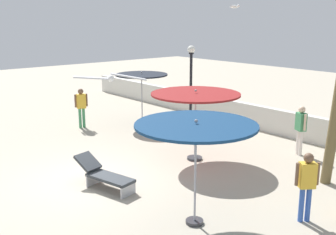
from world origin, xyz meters
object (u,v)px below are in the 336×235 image
object	(u,v)px
patio_umbrella_0	(142,79)
seagull_0	(234,6)
patio_umbrella_2	(196,97)
seagull_1	(111,78)
guest_2	(301,125)
lamp_post_1	(191,80)
patio_umbrella_1	(196,129)
guest_0	(307,181)
lounge_chair_1	(104,174)
guest_3	(81,104)

from	to	relation	value
patio_umbrella_0	seagull_0	world-z (taller)	seagull_0
patio_umbrella_2	seagull_0	world-z (taller)	seagull_0
seagull_0	seagull_1	world-z (taller)	seagull_0
patio_umbrella_0	seagull_1	bearing A→B (deg)	-39.67
patio_umbrella_0	guest_2	bearing A→B (deg)	13.13
patio_umbrella_0	lamp_post_1	xyz separation A→B (m)	(1.41, 1.60, -0.03)
seagull_1	patio_umbrella_1	bearing A→B (deg)	85.17
patio_umbrella_1	guest_0	bearing A→B (deg)	52.09
patio_umbrella_0	lamp_post_1	distance (m)	2.13
patio_umbrella_2	patio_umbrella_0	bearing A→B (deg)	163.20
lounge_chair_1	seagull_0	distance (m)	8.27
seagull_0	guest_3	bearing A→B (deg)	-139.77
lamp_post_1	seagull_1	size ratio (longest dim) A/B	2.78
patio_umbrella_0	guest_2	xyz separation A→B (m)	(6.84, 1.59, -0.98)
lamp_post_1	seagull_1	distance (m)	10.50
patio_umbrella_1	seagull_0	size ratio (longest dim) A/B	2.75
seagull_0	lounge_chair_1	bearing A→B (deg)	-78.51
patio_umbrella_0	seagull_0	bearing A→B (deg)	25.39
guest_0	seagull_1	size ratio (longest dim) A/B	1.34
patio_umbrella_1	patio_umbrella_2	bearing A→B (deg)	136.15
patio_umbrella_1	guest_2	distance (m)	6.34
patio_umbrella_0	lounge_chair_1	distance (m)	7.25
patio_umbrella_0	lounge_chair_1	world-z (taller)	patio_umbrella_0
patio_umbrella_0	seagull_1	distance (m)	10.34
patio_umbrella_1	lamp_post_1	size ratio (longest dim) A/B	0.78
lamp_post_1	lounge_chair_1	size ratio (longest dim) A/B	1.77
seagull_0	seagull_1	size ratio (longest dim) A/B	0.79
patio_umbrella_1	lounge_chair_1	xyz separation A→B (m)	(-3.07, -0.50, -1.85)
patio_umbrella_2	seagull_1	xyz separation A→B (m)	(3.00, -5.06, 1.41)
lounge_chair_1	guest_3	size ratio (longest dim) A/B	1.15
patio_umbrella_1	seagull_0	xyz separation A→B (m)	(-4.44, 6.23, 2.75)
guest_3	lounge_chair_1	bearing A→B (deg)	-23.65
patio_umbrella_1	lamp_post_1	world-z (taller)	lamp_post_1
guest_2	patio_umbrella_1	bearing A→B (deg)	-78.84
patio_umbrella_1	guest_3	bearing A→B (deg)	166.65
guest_0	guest_2	xyz separation A→B (m)	(-2.76, 4.11, 0.04)
guest_2	guest_3	size ratio (longest dim) A/B	1.01
patio_umbrella_2	guest_2	bearing A→B (deg)	57.39
patio_umbrella_1	seagull_0	world-z (taller)	seagull_0
seagull_0	patio_umbrella_1	bearing A→B (deg)	-54.54
guest_2	seagull_0	size ratio (longest dim) A/B	1.74
patio_umbrella_0	patio_umbrella_2	bearing A→B (deg)	-16.80
lounge_chair_1	seagull_0	bearing A→B (deg)	101.49
patio_umbrella_2	seagull_1	distance (m)	6.05
patio_umbrella_2	guest_2	world-z (taller)	patio_umbrella_2
patio_umbrella_2	lamp_post_1	xyz separation A→B (m)	(-3.47, 3.07, -0.12)
guest_2	guest_3	bearing A→B (deg)	-153.90
lamp_post_1	guest_2	size ratio (longest dim) A/B	2.02
lounge_chair_1	seagull_1	bearing A→B (deg)	-27.56
patio_umbrella_0	lounge_chair_1	size ratio (longest dim) A/B	1.20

